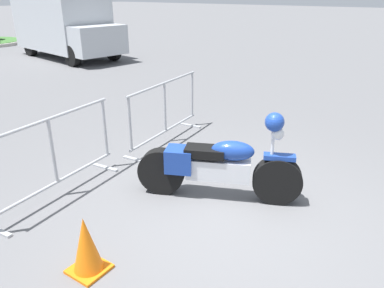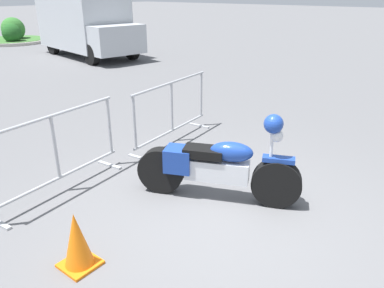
{
  "view_description": "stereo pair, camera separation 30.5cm",
  "coord_description": "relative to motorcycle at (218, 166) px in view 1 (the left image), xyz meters",
  "views": [
    {
      "loc": [
        -3.26,
        -1.74,
        2.5
      ],
      "look_at": [
        0.43,
        0.76,
        0.65
      ],
      "focal_mm": 35.0,
      "sensor_mm": 36.0,
      "label": 1
    },
    {
      "loc": [
        -3.08,
        -1.99,
        2.5
      ],
      "look_at": [
        0.43,
        0.76,
        0.65
      ],
      "focal_mm": 35.0,
      "sensor_mm": 36.0,
      "label": 2
    }
  ],
  "objects": [
    {
      "name": "crowd_barrier_near",
      "position": [
        -1.13,
        1.73,
        0.1
      ],
      "size": [
        2.04,
        0.62,
        1.07
      ],
      "rotation": [
        0.0,
        0.0,
        0.1
      ],
      "color": "#9EA0A5",
      "rests_on": "ground"
    },
    {
      "name": "motorcycle",
      "position": [
        0.0,
        0.0,
        0.0
      ],
      "size": [
        1.01,
        1.97,
        1.18
      ],
      "rotation": [
        0.0,
        0.0,
        -1.15
      ],
      "color": "black",
      "rests_on": "ground"
    },
    {
      "name": "crowd_barrier_far",
      "position": [
        1.13,
        1.73,
        0.1
      ],
      "size": [
        2.04,
        0.62,
        1.07
      ],
      "rotation": [
        0.0,
        0.0,
        0.1
      ],
      "color": "#9EA0A5",
      "rests_on": "ground"
    },
    {
      "name": "ground_plane",
      "position": [
        -0.43,
        -0.36,
        -0.45
      ],
      "size": [
        120.0,
        120.0,
        0.0
      ],
      "primitive_type": "plane",
      "color": "#5B5B5E"
    },
    {
      "name": "delivery_van",
      "position": [
        5.98,
        10.37,
        0.79
      ],
      "size": [
        2.76,
        5.26,
        2.31
      ],
      "rotation": [
        0.0,
        0.0,
        -1.74
      ],
      "color": "#B2B7BC",
      "rests_on": "ground"
    },
    {
      "name": "traffic_cone",
      "position": [
        -1.88,
        0.32,
        -0.16
      ],
      "size": [
        0.34,
        0.34,
        0.59
      ],
      "color": "orange",
      "rests_on": "ground"
    }
  ]
}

